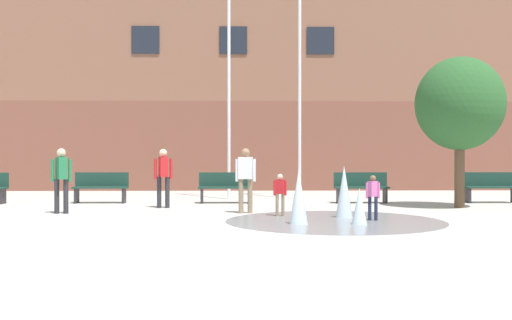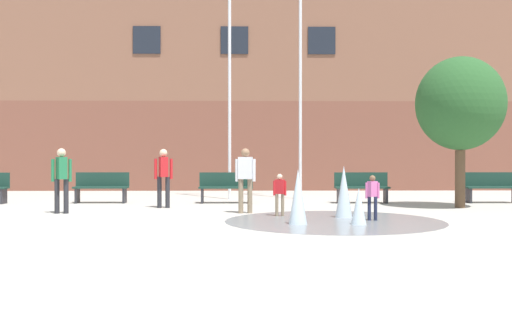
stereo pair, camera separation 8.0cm
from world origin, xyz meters
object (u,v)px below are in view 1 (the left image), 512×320
object	(u,v)px
flagpole_right	(301,62)
street_tree_near_building	(460,104)
park_bench_center	(226,187)
adult_in_red	(61,175)
park_bench_far_right	(490,187)
adult_watching	(163,173)
child_with_pink_shirt	(373,194)
park_bench_under_left_flagpole	(101,187)
flagpole_left	(230,61)
adult_near_bench	(246,175)
park_bench_under_right_flagpole	(361,187)
child_running	(280,191)

from	to	relation	value
flagpole_right	street_tree_near_building	bearing A→B (deg)	-39.53
park_bench_center	adult_in_red	world-z (taller)	adult_in_red
park_bench_far_right	adult_watching	size ratio (longest dim) A/B	1.01
park_bench_center	park_bench_far_right	distance (m)	7.94
adult_watching	child_with_pink_shirt	xyz separation A→B (m)	(4.97, -3.23, -0.35)
park_bench_far_right	park_bench_under_left_flagpole	bearing A→B (deg)	179.25
park_bench_far_right	adult_watching	distance (m)	9.71
flagpole_left	park_bench_center	bearing A→B (deg)	-93.36
flagpole_right	street_tree_near_building	size ratio (longest dim) A/B	2.06
park_bench_far_right	flagpole_left	size ratio (longest dim) A/B	0.19
park_bench_far_right	flagpole_left	world-z (taller)	flagpole_left
park_bench_far_right	child_with_pink_shirt	distance (m)	6.66
adult_near_bench	flagpole_right	world-z (taller)	flagpole_right
adult_watching	park_bench_far_right	bearing A→B (deg)	-98.63
adult_near_bench	flagpole_right	xyz separation A→B (m)	(1.81, 4.72, 3.52)
adult_watching	adult_near_bench	size ratio (longest dim) A/B	1.00
adult_watching	adult_near_bench	xyz separation A→B (m)	(2.21, -1.54, 0.00)
park_bench_far_right	street_tree_near_building	bearing A→B (deg)	-132.48
park_bench_under_left_flagpole	park_bench_far_right	distance (m)	11.66
adult_in_red	park_bench_under_right_flagpole	bearing A→B (deg)	-100.58
child_with_pink_shirt	street_tree_near_building	distance (m)	4.89
park_bench_far_right	adult_watching	xyz separation A→B (m)	(-9.57, -1.58, 0.45)
adult_in_red	adult_near_bench	size ratio (longest dim) A/B	1.00
park_bench_far_right	child_with_pink_shirt	xyz separation A→B (m)	(-4.60, -4.81, 0.10)
adult_in_red	flagpole_left	distance (m)	7.12
adult_watching	child_with_pink_shirt	size ratio (longest dim) A/B	1.61
adult_near_bench	park_bench_under_left_flagpole	bearing A→B (deg)	-28.79
adult_near_bench	street_tree_near_building	bearing A→B (deg)	-157.74
park_bench_under_left_flagpole	adult_watching	world-z (taller)	adult_watching
adult_in_red	adult_watching	world-z (taller)	same
adult_near_bench	park_bench_under_right_flagpole	bearing A→B (deg)	-129.81
adult_near_bench	adult_watching	bearing A→B (deg)	-26.34
child_running	adult_near_bench	world-z (taller)	adult_near_bench
child_running	street_tree_near_building	size ratio (longest dim) A/B	0.24
park_bench_under_left_flagpole	child_running	xyz separation A→B (m)	(5.09, -3.99, 0.10)
park_bench_under_left_flagpole	street_tree_near_building	bearing A→B (deg)	-10.38
child_with_pink_shirt	flagpole_left	distance (m)	8.18
park_bench_far_right	child_running	xyz separation A→B (m)	(-6.56, -3.84, 0.10)
park_bench_under_right_flagpole	adult_watching	distance (m)	5.90
park_bench_center	adult_near_bench	distance (m)	3.23
park_bench_far_right	flagpole_right	distance (m)	7.01
child_running	adult_near_bench	xyz separation A→B (m)	(-0.80, 0.72, 0.35)
child_with_pink_shirt	adult_near_bench	world-z (taller)	adult_near_bench
park_bench_under_right_flagpole	child_running	size ratio (longest dim) A/B	1.62
park_bench_under_left_flagpole	park_bench_center	size ratio (longest dim) A/B	1.00
adult_in_red	adult_near_bench	xyz separation A→B (m)	(4.49, -0.02, 0.00)
park_bench_far_right	flagpole_right	size ratio (longest dim) A/B	0.19
park_bench_under_left_flagpole	adult_near_bench	bearing A→B (deg)	-37.30
park_bench_under_right_flagpole	street_tree_near_building	size ratio (longest dim) A/B	0.39
adult_watching	child_with_pink_shirt	world-z (taller)	adult_watching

